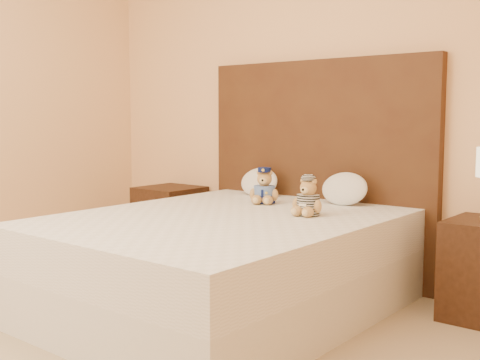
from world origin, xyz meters
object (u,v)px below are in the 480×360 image
at_px(teddy_police, 264,186).
at_px(teddy_prisoner, 308,196).
at_px(bed, 223,263).
at_px(nightstand_left, 170,221).
at_px(pillow_left, 259,181).
at_px(pillow_right, 344,187).

relative_size(teddy_police, teddy_prisoner, 1.05).
height_order(bed, nightstand_left, same).
bearing_deg(nightstand_left, teddy_police, -12.40).
bearing_deg(nightstand_left, teddy_prisoner, -16.34).
bearing_deg(nightstand_left, bed, -32.62).
bearing_deg(pillow_left, teddy_police, -47.47).
relative_size(teddy_prisoner, pillow_right, 0.69).
distance_m(nightstand_left, teddy_police, 1.23).
relative_size(nightstand_left, teddy_police, 2.37).
distance_m(teddy_prisoner, pillow_left, 0.89).
relative_size(bed, pillow_right, 6.23).
distance_m(bed, teddy_prisoner, 0.62).
xyz_separation_m(bed, teddy_prisoner, (0.37, 0.33, 0.39)).
bearing_deg(nightstand_left, pillow_right, 1.10).
xyz_separation_m(teddy_police, pillow_left, (-0.26, 0.28, -0.01)).
relative_size(bed, nightstand_left, 3.64).
relative_size(teddy_police, pillow_left, 0.76).
height_order(teddy_police, pillow_left, teddy_police).
height_order(teddy_police, teddy_prisoner, teddy_police).
bearing_deg(teddy_prisoner, pillow_left, 143.28).
bearing_deg(teddy_police, nightstand_left, 143.56).
xyz_separation_m(nightstand_left, teddy_prisoner, (1.62, -0.47, 0.39)).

